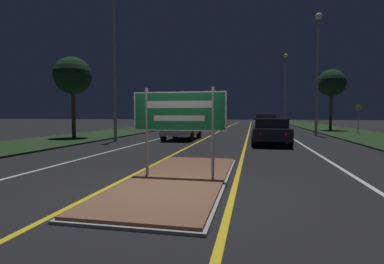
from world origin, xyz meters
The scene contains 21 objects.
ground_plane centered at (0.00, 0.00, 0.00)m, with size 160.00×160.00×0.00m, color black.
median_island centered at (0.00, 0.87, 0.04)m, with size 2.27×6.27×0.10m.
verge_left centered at (-9.50, 20.00, 0.04)m, with size 5.00×100.00×0.08m.
verge_right centered at (9.50, 20.00, 0.04)m, with size 5.00×100.00×0.08m.
centre_line_yellow_left centered at (-1.32, 25.00, 0.00)m, with size 0.12×70.00×0.01m.
centre_line_yellow_right centered at (1.32, 25.00, 0.00)m, with size 0.12×70.00×0.01m.
lane_line_white_left centered at (-4.20, 25.00, 0.00)m, with size 0.12×70.00×0.01m.
lane_line_white_right centered at (4.20, 25.00, 0.00)m, with size 0.12×70.00×0.01m.
edge_line_white_left centered at (-7.20, 25.00, 0.00)m, with size 0.10×70.00×0.01m.
edge_line_white_right centered at (7.20, 25.00, 0.00)m, with size 0.10×70.00×0.01m.
highway_sign centered at (0.00, 0.87, 1.56)m, with size 2.22×0.07×2.09m.
streetlight_left_near centered at (-6.10, 10.09, 5.80)m, with size 0.48×0.48×9.41m.
streetlight_right_near centered at (6.16, 17.06, 5.48)m, with size 0.49×0.49×8.73m.
streetlight_right_far centered at (6.22, 39.96, 6.81)m, with size 0.57×0.57×10.34m.
car_receding_0 centered at (2.57, 9.98, 0.72)m, with size 1.91×4.49×1.33m.
car_receding_1 centered at (2.68, 19.50, 0.80)m, with size 1.87×4.34×1.53m.
car_approaching_0 centered at (-2.59, 12.06, 0.73)m, with size 1.86×4.13×1.36m.
car_approaching_1 centered at (-5.98, 23.05, 0.75)m, with size 1.89×4.25×1.40m.
warning_sign centered at (9.46, 18.68, 1.45)m, with size 0.60×0.06×2.26m.
roadside_palm_left centered at (-9.40, 11.04, 3.95)m, with size 2.31×2.31×5.06m.
roadside_palm_right centered at (8.67, 23.55, 4.39)m, with size 2.45×2.45×5.57m.
Camera 1 is at (1.70, -5.92, 1.57)m, focal length 28.00 mm.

